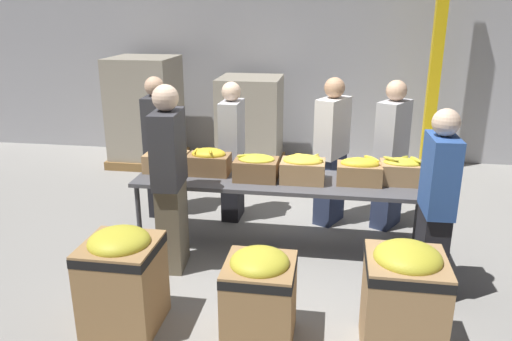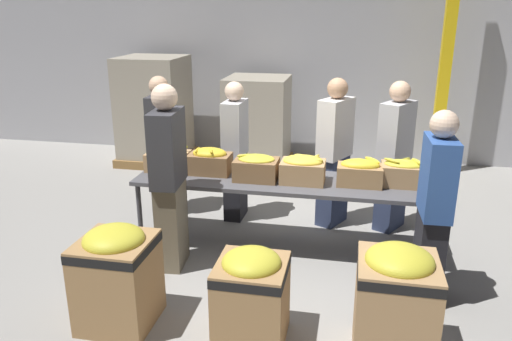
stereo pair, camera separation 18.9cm
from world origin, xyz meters
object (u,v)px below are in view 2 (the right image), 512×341
at_px(banana_box_1, 210,161).
at_px(volunteer_5, 169,180).
at_px(donation_bin_0, 117,273).
at_px(donation_bin_1, 252,293).
at_px(banana_box_0, 168,158).
at_px(banana_box_5, 404,172).
at_px(volunteer_0, 162,146).
at_px(volunteer_3, 235,152).
at_px(sorting_table, 281,184).
at_px(volunteer_4, 394,158).
at_px(pallet_stack_1, 258,124).
at_px(volunteer_1, 434,210).
at_px(donation_bin_2, 396,300).
at_px(banana_box_4, 360,172).
at_px(support_pillar, 448,38).
at_px(pallet_stack_0, 155,111).
at_px(banana_box_3, 303,168).
at_px(banana_box_2, 256,167).
at_px(volunteer_2, 334,154).

height_order(banana_box_1, volunteer_5, volunteer_5).
xyz_separation_m(donation_bin_0, donation_bin_1, (1.07, 0.00, -0.05)).
distance_m(banana_box_0, banana_box_5, 2.42).
bearing_deg(banana_box_5, banana_box_1, -179.35).
height_order(volunteer_0, volunteer_3, volunteer_0).
bearing_deg(volunteer_3, sorting_table, 44.19).
distance_m(banana_box_1, volunteer_4, 2.03).
relative_size(sorting_table, pallet_stack_1, 2.09).
bearing_deg(volunteer_1, donation_bin_2, 156.81).
height_order(banana_box_4, pallet_stack_1, pallet_stack_1).
bearing_deg(donation_bin_1, support_pillar, 66.85).
distance_m(banana_box_0, pallet_stack_0, 2.85).
height_order(banana_box_3, volunteer_1, volunteer_1).
xyz_separation_m(banana_box_4, donation_bin_0, (-1.83, -1.55, -0.45)).
xyz_separation_m(banana_box_2, banana_box_5, (1.44, 0.12, -0.00)).
xyz_separation_m(volunteer_0, volunteer_5, (0.57, -1.26, 0.05)).
relative_size(pallet_stack_0, pallet_stack_1, 1.19).
distance_m(banana_box_3, volunteer_1, 1.34).
bearing_deg(banana_box_3, sorting_table, 174.19).
bearing_deg(banana_box_2, volunteer_5, -144.13).
relative_size(banana_box_4, volunteer_1, 0.26).
bearing_deg(pallet_stack_0, banana_box_3, -45.25).
relative_size(volunteer_5, donation_bin_0, 2.15).
distance_m(banana_box_1, banana_box_4, 1.53).
bearing_deg(donation_bin_1, banana_box_1, 115.89).
distance_m(sorting_table, donation_bin_0, 1.89).
relative_size(volunteer_4, support_pillar, 0.42).
bearing_deg(pallet_stack_0, banana_box_0, -64.75).
bearing_deg(banana_box_1, pallet_stack_1, 90.14).
relative_size(banana_box_3, volunteer_0, 0.26).
height_order(volunteer_0, volunteer_4, volunteer_4).
bearing_deg(pallet_stack_0, volunteer_3, -47.54).
distance_m(volunteer_4, volunteer_5, 2.49).
height_order(volunteer_3, pallet_stack_1, volunteer_3).
relative_size(volunteer_0, donation_bin_0, 2.01).
xyz_separation_m(banana_box_4, pallet_stack_0, (-3.22, 2.66, -0.06)).
bearing_deg(pallet_stack_1, donation_bin_2, -66.64).
bearing_deg(volunteer_5, banana_box_2, -59.04).
distance_m(volunteer_5, donation_bin_0, 1.08).
distance_m(volunteer_2, volunteer_4, 0.65).
bearing_deg(volunteer_0, donation_bin_1, 32.33).
relative_size(volunteer_3, pallet_stack_0, 0.97).
distance_m(volunteer_2, donation_bin_0, 2.80).
xyz_separation_m(banana_box_0, donation_bin_0, (0.17, -1.63, -0.45)).
height_order(volunteer_4, support_pillar, support_pillar).
bearing_deg(volunteer_3, banana_box_4, 65.36).
distance_m(banana_box_0, banana_box_4, 2.00).
height_order(volunteer_3, volunteer_5, volunteer_5).
distance_m(volunteer_1, volunteer_5, 2.35).
bearing_deg(banana_box_4, banana_box_0, 177.62).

